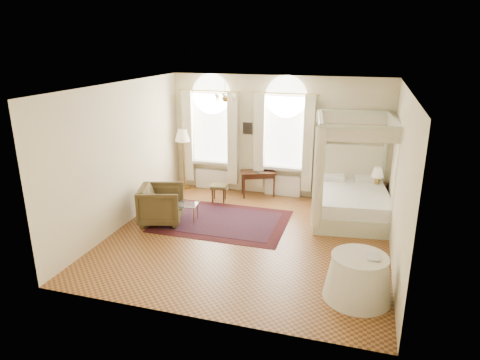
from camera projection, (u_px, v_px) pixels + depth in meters
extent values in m
plane|color=#9E5C2E|center=(248.00, 238.00, 9.47)|extent=(6.00, 6.00, 0.00)
plane|color=beige|center=(278.00, 137.00, 11.69)|extent=(6.00, 0.00, 6.00)
plane|color=beige|center=(193.00, 222.00, 6.23)|extent=(6.00, 0.00, 6.00)
plane|color=beige|center=(122.00, 156.00, 9.78)|extent=(0.00, 6.00, 6.00)
plane|color=beige|center=(400.00, 179.00, 8.14)|extent=(0.00, 6.00, 6.00)
plane|color=white|center=(249.00, 86.00, 8.45)|extent=(6.00, 6.00, 0.00)
cube|color=white|center=(212.00, 128.00, 12.13)|extent=(1.10, 0.04, 1.90)
cylinder|color=white|center=(211.00, 94.00, 11.84)|extent=(1.10, 0.04, 1.10)
cube|color=white|center=(212.00, 162.00, 12.36)|extent=(1.32, 0.24, 0.08)
cube|color=beige|center=(188.00, 136.00, 12.24)|extent=(0.28, 0.14, 2.60)
cube|color=beige|center=(233.00, 139.00, 11.88)|extent=(0.28, 0.14, 2.60)
cube|color=white|center=(212.00, 179.00, 12.54)|extent=(1.00, 0.12, 0.58)
cube|color=white|center=(285.00, 132.00, 11.56)|extent=(1.10, 0.04, 1.90)
cylinder|color=white|center=(286.00, 97.00, 11.27)|extent=(1.10, 0.04, 1.10)
cube|color=white|center=(283.00, 168.00, 11.79)|extent=(1.32, 0.24, 0.08)
cube|color=beige|center=(259.00, 141.00, 11.67)|extent=(0.28, 0.14, 2.60)
cube|color=beige|center=(308.00, 144.00, 11.30)|extent=(0.28, 0.14, 2.60)
cube|color=white|center=(283.00, 185.00, 11.97)|extent=(1.00, 0.12, 0.58)
cylinder|color=#AC8739|center=(225.00, 89.00, 9.85)|extent=(0.02, 0.02, 0.40)
sphere|color=#AC8739|center=(225.00, 99.00, 9.92)|extent=(0.16, 0.16, 0.16)
sphere|color=beige|center=(234.00, 96.00, 9.83)|extent=(0.07, 0.07, 0.07)
sphere|color=beige|center=(232.00, 95.00, 10.04)|extent=(0.07, 0.07, 0.07)
sphere|color=beige|center=(223.00, 94.00, 10.10)|extent=(0.07, 0.07, 0.07)
sphere|color=beige|center=(216.00, 95.00, 9.95)|extent=(0.07, 0.07, 0.07)
sphere|color=beige|center=(218.00, 96.00, 9.75)|extent=(0.07, 0.07, 0.07)
sphere|color=beige|center=(227.00, 97.00, 9.69)|extent=(0.07, 0.07, 0.07)
cube|color=black|center=(248.00, 128.00, 11.83)|extent=(0.26, 0.03, 0.32)
cube|color=black|center=(332.00, 129.00, 11.18)|extent=(0.22, 0.03, 0.26)
cube|color=beige|center=(350.00, 211.00, 10.46)|extent=(2.09, 2.46, 0.38)
cube|color=white|center=(351.00, 198.00, 10.35)|extent=(1.97, 2.34, 0.30)
cube|color=beige|center=(349.00, 168.00, 11.23)|extent=(1.81, 0.32, 1.28)
cube|color=beige|center=(317.00, 157.00, 11.26)|extent=(0.11, 0.11, 2.46)
cube|color=beige|center=(384.00, 160.00, 11.00)|extent=(0.11, 0.11, 2.46)
cube|color=beige|center=(318.00, 182.00, 9.27)|extent=(0.11, 0.11, 2.46)
cube|color=beige|center=(399.00, 187.00, 9.02)|extent=(0.11, 0.11, 2.46)
cube|color=beige|center=(354.00, 112.00, 10.75)|extent=(1.81, 0.32, 0.09)
cube|color=beige|center=(363.00, 128.00, 8.76)|extent=(1.81, 0.32, 0.09)
cube|color=beige|center=(321.00, 118.00, 9.88)|extent=(0.37, 2.24, 0.09)
cube|color=beige|center=(397.00, 120.00, 9.63)|extent=(0.37, 2.24, 0.09)
cube|color=beige|center=(354.00, 118.00, 10.79)|extent=(1.87, 0.28, 0.30)
cube|color=beige|center=(363.00, 135.00, 8.81)|extent=(1.87, 0.28, 0.30)
cube|color=beige|center=(320.00, 124.00, 9.93)|extent=(0.34, 2.29, 0.30)
cube|color=beige|center=(396.00, 127.00, 9.67)|extent=(0.34, 2.29, 0.30)
cylinder|color=beige|center=(319.00, 178.00, 9.24)|extent=(0.24, 0.24, 2.24)
cylinder|color=beige|center=(400.00, 182.00, 8.98)|extent=(0.24, 0.24, 2.24)
cube|color=#361B0E|center=(376.00, 196.00, 11.09)|extent=(0.57, 0.55, 0.66)
cylinder|color=#AC8739|center=(377.00, 180.00, 10.87)|extent=(0.13, 0.13, 0.22)
cone|color=beige|center=(378.00, 172.00, 10.80)|extent=(0.31, 0.31, 0.25)
cube|color=#361B0E|center=(258.00, 172.00, 11.84)|extent=(1.07, 0.83, 0.06)
cube|color=#361B0E|center=(258.00, 175.00, 11.87)|extent=(0.94, 0.71, 0.10)
cylinder|color=#361B0E|center=(242.00, 183.00, 12.09)|extent=(0.05, 0.05, 0.67)
cylinder|color=#361B0E|center=(271.00, 182.00, 12.18)|extent=(0.05, 0.05, 0.67)
cylinder|color=#361B0E|center=(244.00, 187.00, 11.73)|extent=(0.05, 0.05, 0.67)
cylinder|color=#361B0E|center=(274.00, 186.00, 11.82)|extent=(0.05, 0.05, 0.67)
imported|color=black|center=(260.00, 172.00, 11.71)|extent=(0.38, 0.32, 0.03)
cube|color=#43381C|center=(219.00, 186.00, 11.51)|extent=(0.47, 0.47, 0.08)
cylinder|color=#361B0E|center=(212.00, 196.00, 11.46)|extent=(0.04, 0.04, 0.38)
cylinder|color=#361B0E|center=(224.00, 196.00, 11.43)|extent=(0.04, 0.04, 0.38)
cylinder|color=#361B0E|center=(214.00, 192.00, 11.75)|extent=(0.04, 0.04, 0.38)
cylinder|color=#361B0E|center=(225.00, 193.00, 11.71)|extent=(0.04, 0.04, 0.38)
imported|color=#45381D|center=(161.00, 205.00, 10.15)|extent=(1.23, 1.21, 0.90)
cube|color=silver|center=(184.00, 205.00, 10.26)|extent=(0.67, 0.51, 0.02)
cylinder|color=#AC8739|center=(172.00, 215.00, 10.20)|extent=(0.02, 0.02, 0.41)
cylinder|color=#AC8739|center=(194.00, 216.00, 10.12)|extent=(0.02, 0.02, 0.41)
cylinder|color=#AC8739|center=(176.00, 209.00, 10.53)|extent=(0.02, 0.02, 0.41)
cylinder|color=#AC8739|center=(197.00, 210.00, 10.45)|extent=(0.02, 0.02, 0.41)
cylinder|color=#AC8739|center=(185.00, 188.00, 12.66)|extent=(0.31, 0.31, 0.03)
cylinder|color=#AC8739|center=(184.00, 163.00, 12.43)|extent=(0.04, 0.04, 1.54)
cone|color=beige|center=(183.00, 135.00, 12.17)|extent=(0.45, 0.45, 0.33)
cube|color=#3E0E11|center=(222.00, 221.00, 10.34)|extent=(3.10, 2.23, 0.01)
cube|color=black|center=(222.00, 221.00, 10.34)|extent=(2.61, 1.74, 0.01)
cone|color=white|center=(358.00, 278.00, 7.16)|extent=(1.15, 1.15, 0.74)
cylinder|color=white|center=(360.00, 257.00, 7.04)|extent=(0.94, 0.94, 0.04)
imported|color=black|center=(367.00, 256.00, 7.01)|extent=(0.22, 0.29, 0.03)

